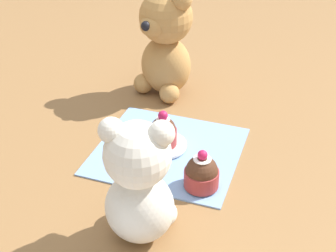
# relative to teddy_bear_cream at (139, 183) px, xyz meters

# --- Properties ---
(ground_plane) EXTENTS (4.00, 4.00, 0.00)m
(ground_plane) POSITION_rel_teddy_bear_cream_xyz_m (0.03, -0.21, -0.10)
(ground_plane) COLOR olive
(knitted_placemat) EXTENTS (0.26, 0.24, 0.01)m
(knitted_placemat) POSITION_rel_teddy_bear_cream_xyz_m (0.03, -0.21, -0.09)
(knitted_placemat) COLOR #7A9ED1
(knitted_placemat) RESTS_ON ground_plane
(teddy_bear_cream) EXTENTS (0.12, 0.11, 0.20)m
(teddy_bear_cream) POSITION_rel_teddy_bear_cream_xyz_m (0.00, 0.00, 0.00)
(teddy_bear_cream) COLOR silver
(teddy_bear_cream) RESTS_ON ground_plane
(teddy_bear_tan) EXTENTS (0.14, 0.14, 0.24)m
(teddy_bear_tan) POSITION_rel_teddy_bear_cream_xyz_m (0.11, -0.42, 0.02)
(teddy_bear_tan) COLOR #B78447
(teddy_bear_tan) RESTS_ON ground_plane
(cupcake_near_cream_bear) EXTENTS (0.06, 0.06, 0.07)m
(cupcake_near_cream_bear) POSITION_rel_teddy_bear_cream_xyz_m (-0.05, -0.13, -0.07)
(cupcake_near_cream_bear) COLOR #993333
(cupcake_near_cream_bear) RESTS_ON knitted_placemat
(saucer_plate) EXTENTS (0.09, 0.09, 0.01)m
(saucer_plate) POSITION_rel_teddy_bear_cream_xyz_m (0.04, -0.21, -0.09)
(saucer_plate) COLOR white
(saucer_plate) RESTS_ON knitted_placemat
(cupcake_near_tan_bear) EXTENTS (0.05, 0.05, 0.07)m
(cupcake_near_tan_bear) POSITION_rel_teddy_bear_cream_xyz_m (0.04, -0.21, -0.06)
(cupcake_near_tan_bear) COLOR #993333
(cupcake_near_tan_bear) RESTS_ON saucer_plate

